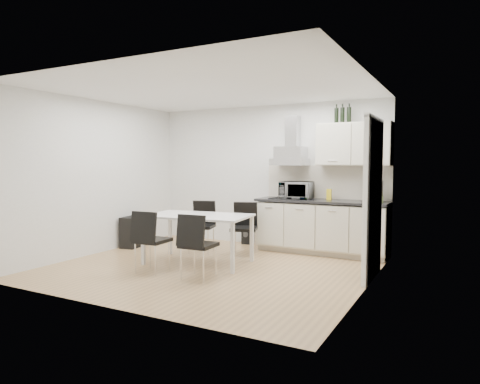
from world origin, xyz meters
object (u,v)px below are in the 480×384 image
object	(u,v)px
chair_far_left	(201,227)
dining_table	(198,219)
guitar_amp	(136,231)
chair_near_right	(199,246)
chair_near_left	(152,241)
floor_speaker	(247,236)
kitchenette	(324,205)
chair_far_right	(244,229)

from	to	relation	value
chair_far_left	dining_table	bearing A→B (deg)	103.79
dining_table	guitar_amp	world-z (taller)	dining_table
chair_near_right	chair_near_left	bearing A→B (deg)	178.32
dining_table	chair_near_right	xyz separation A→B (m)	(0.49, -0.73, -0.24)
chair_near_right	guitar_amp	size ratio (longest dim) A/B	1.25
chair_near_left	floor_speaker	xyz separation A→B (m)	(0.24, 2.49, -0.28)
kitchenette	chair_far_left	distance (m)	2.14
kitchenette	floor_speaker	distance (m)	1.70
floor_speaker	dining_table	bearing A→B (deg)	-96.59
chair_far_right	guitar_amp	size ratio (longest dim) A/B	1.25
dining_table	guitar_amp	size ratio (longest dim) A/B	2.35
kitchenette	chair_far_left	world-z (taller)	kitchenette
chair_far_right	chair_near_right	world-z (taller)	same
kitchenette	chair_far_right	xyz separation A→B (m)	(-1.14, -0.76, -0.39)
chair_far_left	guitar_amp	size ratio (longest dim) A/B	1.25
kitchenette	chair_near_left	world-z (taller)	kitchenette
chair_far_left	chair_far_right	size ratio (longest dim) A/B	1.00
kitchenette	dining_table	world-z (taller)	kitchenette
chair_near_left	guitar_amp	size ratio (longest dim) A/B	1.25
dining_table	floor_speaker	distance (m)	1.82
chair_far_left	floor_speaker	bearing A→B (deg)	-124.88
chair_far_right	chair_near_left	bearing A→B (deg)	47.79
kitchenette	guitar_amp	size ratio (longest dim) A/B	3.58
chair_near_left	dining_table	bearing A→B (deg)	66.39
chair_far_left	chair_far_right	distance (m)	0.78
chair_near_left	chair_near_right	distance (m)	0.77
guitar_amp	chair_far_right	bearing A→B (deg)	-1.96
chair_far_left	chair_far_right	world-z (taller)	same
kitchenette	chair_near_left	distance (m)	2.96
dining_table	chair_near_right	bearing A→B (deg)	-62.78
guitar_amp	floor_speaker	size ratio (longest dim) A/B	2.27
chair_far_left	chair_near_right	world-z (taller)	same
kitchenette	floor_speaker	bearing A→B (deg)	173.91
guitar_amp	floor_speaker	world-z (taller)	guitar_amp
chair_near_right	guitar_amp	bearing A→B (deg)	146.60
chair_near_left	floor_speaker	distance (m)	2.52
kitchenette	chair_far_right	bearing A→B (deg)	-146.23
chair_far_right	chair_near_left	distance (m)	1.69
dining_table	chair_far_right	distance (m)	0.93
chair_near_right	chair_far_right	bearing A→B (deg)	91.27
guitar_amp	chair_near_right	bearing A→B (deg)	-38.25
chair_far_left	floor_speaker	distance (m)	1.14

